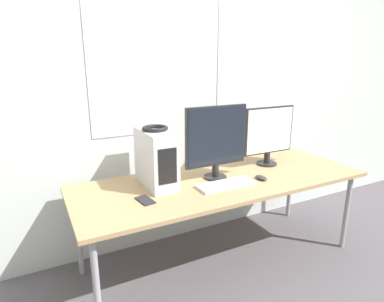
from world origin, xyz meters
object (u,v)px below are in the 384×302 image
Objects in this scene: monitor_right_near at (269,134)px; cell_phone at (145,200)px; headphones at (155,128)px; keyboard at (226,184)px; monitor_main at (216,140)px; pc_tower at (156,158)px; mouse at (261,178)px.

monitor_right_near reaches higher than cell_phone.
keyboard is (0.44, -0.25, -0.41)m from headphones.
headphones is at bearing 170.03° from monitor_main.
cell_phone is at bearing -126.25° from headphones.
pc_tower is at bearing -179.80° from monitor_right_near.
monitor_right_near is (1.02, 0.00, 0.07)m from pc_tower.
keyboard is at bearing -156.38° from monitor_right_near.
pc_tower reaches higher than cell_phone.
pc_tower is 0.97× the size of keyboard.
cell_phone is at bearing -166.18° from monitor_main.
keyboard is at bearing -10.58° from cell_phone.
monitor_right_near is at bearing 0.15° from headphones.
keyboard reaches higher than cell_phone.
monitor_main is at bearing -9.97° from headphones.
mouse is at bearing -2.18° from keyboard.
headphones is at bearing 149.88° from keyboard.
monitor_main reaches higher than monitor_right_near.
monitor_main is (0.45, -0.08, -0.12)m from headphones.
headphones is at bearing 160.38° from mouse.
monitor_right_near is 4.58× the size of mouse.
headphones is 0.65m from keyboard.
monitor_right_near is 3.18× the size of cell_phone.
pc_tower is at bearing -90.00° from headphones.
keyboard is (-0.58, -0.26, -0.26)m from monitor_right_near.
keyboard is (0.44, -0.25, -0.19)m from pc_tower.
headphones is 0.50m from cell_phone.
pc_tower is 0.22m from headphones.
headphones is 0.33× the size of monitor_main.
pc_tower is at bearing 160.44° from mouse.
cell_phone is (-0.62, -0.15, -0.30)m from monitor_main.
pc_tower is 0.47m from monitor_main.
monitor_main reaches higher than keyboard.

